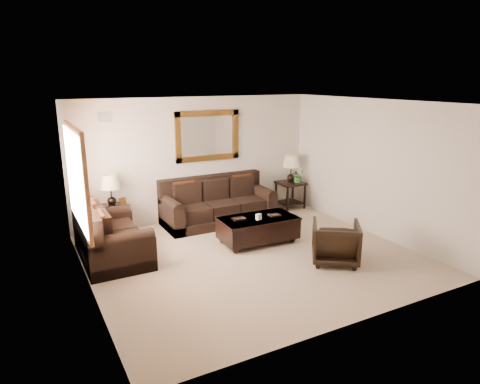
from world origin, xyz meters
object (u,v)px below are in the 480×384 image
loveseat (108,239)px  end_table_right (291,174)px  armchair (336,240)px  coffee_table (258,227)px  end_table_left (111,197)px  sofa (217,206)px

loveseat → end_table_right: size_ratio=1.38×
armchair → coffee_table: bearing=-27.4°
end_table_right → armchair: 3.29m
end_table_left → coffee_table: size_ratio=0.84×
sofa → armchair: sofa is taller
end_table_left → armchair: (3.09, -3.05, -0.43)m
coffee_table → end_table_right: bearing=43.1°
sofa → coffee_table: sofa is taller
end_table_left → coffee_table: (2.39, -1.63, -0.52)m
loveseat → coffee_table: bearing=-101.8°
loveseat → coffee_table: (2.70, -0.56, -0.06)m
coffee_table → armchair: armchair is taller
loveseat → sofa: bearing=-69.9°
end_table_right → coffee_table: bearing=-138.9°
sofa → loveseat: (-2.53, -0.93, 0.01)m
end_table_left → armchair: end_table_left is taller
loveseat → armchair: loveseat is taller
coffee_table → loveseat: bearing=170.3°
sofa → loveseat: 2.69m
end_table_right → coffee_table: end_table_right is taller
sofa → end_table_right: size_ratio=1.86×
loveseat → end_table_right: bearing=-76.8°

